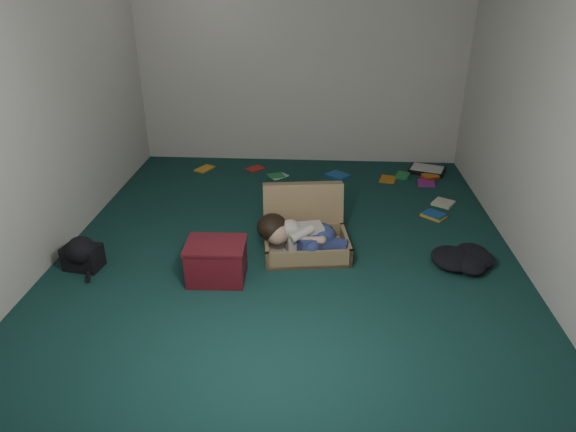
# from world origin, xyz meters

# --- Properties ---
(floor) EXTENTS (4.50, 4.50, 0.00)m
(floor) POSITION_xyz_m (0.00, 0.00, 0.00)
(floor) COLOR #153C38
(floor) RESTS_ON ground
(wall_back) EXTENTS (4.50, 0.00, 4.50)m
(wall_back) POSITION_xyz_m (0.00, 2.25, 1.30)
(wall_back) COLOR white
(wall_back) RESTS_ON ground
(wall_front) EXTENTS (4.50, 0.00, 4.50)m
(wall_front) POSITION_xyz_m (0.00, -2.25, 1.30)
(wall_front) COLOR white
(wall_front) RESTS_ON ground
(wall_left) EXTENTS (0.00, 4.50, 4.50)m
(wall_left) POSITION_xyz_m (-2.00, 0.00, 1.30)
(wall_left) COLOR white
(wall_left) RESTS_ON ground
(wall_right) EXTENTS (0.00, 4.50, 4.50)m
(wall_right) POSITION_xyz_m (2.00, 0.00, 1.30)
(wall_right) COLOR white
(wall_right) RESTS_ON ground
(suitcase) EXTENTS (0.82, 0.80, 0.54)m
(suitcase) POSITION_xyz_m (0.15, -0.04, 0.16)
(suitcase) COLOR #997D54
(suitcase) RESTS_ON floor
(person) EXTENTS (0.81, 0.39, 0.33)m
(person) POSITION_xyz_m (0.12, -0.23, 0.20)
(person) COLOR beige
(person) RESTS_ON suitcase
(maroon_bin) EXTENTS (0.48, 0.39, 0.33)m
(maroon_bin) POSITION_xyz_m (-0.55, -0.63, 0.16)
(maroon_bin) COLOR maroon
(maroon_bin) RESTS_ON floor
(backpack) EXTENTS (0.41, 0.35, 0.22)m
(backpack) POSITION_xyz_m (-1.70, -0.53, 0.11)
(backpack) COLOR black
(backpack) RESTS_ON floor
(clothing_pile) EXTENTS (0.47, 0.40, 0.14)m
(clothing_pile) POSITION_xyz_m (1.51, -0.31, 0.07)
(clothing_pile) COLOR black
(clothing_pile) RESTS_ON floor
(paper_tray) EXTENTS (0.50, 0.43, 0.06)m
(paper_tray) POSITION_xyz_m (1.59, 1.90, 0.03)
(paper_tray) COLOR black
(paper_tray) RESTS_ON floor
(book_scatter) EXTENTS (3.00, 1.48, 0.02)m
(book_scatter) POSITION_xyz_m (0.70, 1.51, 0.01)
(book_scatter) COLOR gold
(book_scatter) RESTS_ON floor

